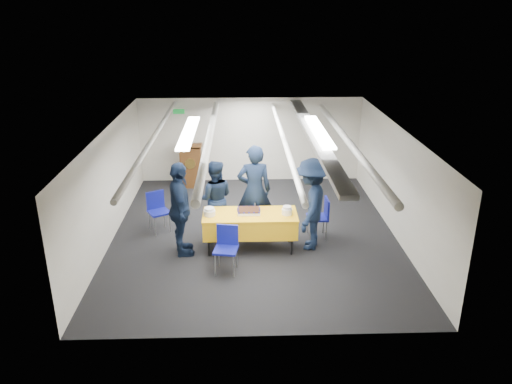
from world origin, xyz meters
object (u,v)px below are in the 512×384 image
at_px(podium, 191,164).
at_px(chair_left, 157,207).
at_px(chair_right, 321,214).
at_px(sailor_c, 180,210).
at_px(sheet_cake, 249,211).
at_px(sailor_b, 215,198).
at_px(sailor_a, 254,190).
at_px(sailor_d, 311,204).
at_px(chair_near, 227,244).
at_px(serving_table, 250,223).

bearing_deg(podium, chair_left, -100.12).
bearing_deg(chair_right, sailor_c, -167.17).
relative_size(sheet_cake, sailor_b, 0.28).
relative_size(podium, sailor_a, 0.63).
distance_m(chair_left, sailor_b, 1.31).
xyz_separation_m(sheet_cake, sailor_d, (1.23, -0.01, 0.13)).
xyz_separation_m(podium, chair_near, (1.05, -4.53, -0.08)).
bearing_deg(sheet_cake, sailor_b, 136.54).
distance_m(podium, sailor_a, 3.41).
distance_m(sheet_cake, sailor_c, 1.35).
relative_size(podium, sailor_d, 0.67).
xyz_separation_m(chair_near, sailor_b, (-0.28, 1.54, 0.29)).
height_order(podium, chair_near, podium).
height_order(sailor_a, sailor_b, sailor_a).
distance_m(podium, sailor_d, 4.57).
relative_size(chair_left, sailor_d, 0.46).
relative_size(serving_table, sailor_b, 1.13).
bearing_deg(podium, sailor_b, -75.59).
bearing_deg(serving_table, chair_right, 17.99).
relative_size(podium, chair_left, 1.44).
height_order(sailor_b, sailor_c, sailor_c).
xyz_separation_m(serving_table, sheet_cake, (-0.02, 0.05, 0.25)).
height_order(sheet_cake, sailor_b, sailor_b).
height_order(sailor_a, sailor_d, sailor_a).
height_order(chair_left, sailor_c, sailor_c).
distance_m(chair_left, sailor_a, 2.16).
bearing_deg(sailor_b, sailor_d, 159.40).
height_order(podium, sailor_b, sailor_b).
bearing_deg(sailor_d, chair_near, -46.20).
relative_size(serving_table, sheet_cake, 4.02).
bearing_deg(sailor_b, sailor_c, 53.50).
relative_size(sheet_cake, chair_near, 0.53).
height_order(sailor_c, sailor_d, sailor_c).
distance_m(chair_right, sailor_c, 2.97).
bearing_deg(chair_near, sailor_b, 100.22).
distance_m(podium, sailor_c, 3.89).
relative_size(chair_right, sailor_c, 0.46).
bearing_deg(sailor_c, sheet_cake, -91.19).
relative_size(sailor_c, sailor_d, 1.01).
relative_size(chair_right, sailor_b, 0.53).
bearing_deg(sailor_c, sailor_d, -95.78).
bearing_deg(sheet_cake, sailor_d, -0.42).
relative_size(podium, chair_near, 1.44).
distance_m(chair_right, sailor_d, 0.67).
xyz_separation_m(sailor_c, sailor_d, (2.56, 0.21, -0.01)).
bearing_deg(chair_near, sailor_a, 70.05).
xyz_separation_m(serving_table, sailor_d, (1.21, 0.04, 0.38)).
distance_m(podium, chair_left, 2.79).
xyz_separation_m(serving_table, podium, (-1.50, 3.71, 0.05)).
xyz_separation_m(chair_left, sailor_a, (2.09, -0.24, 0.46)).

